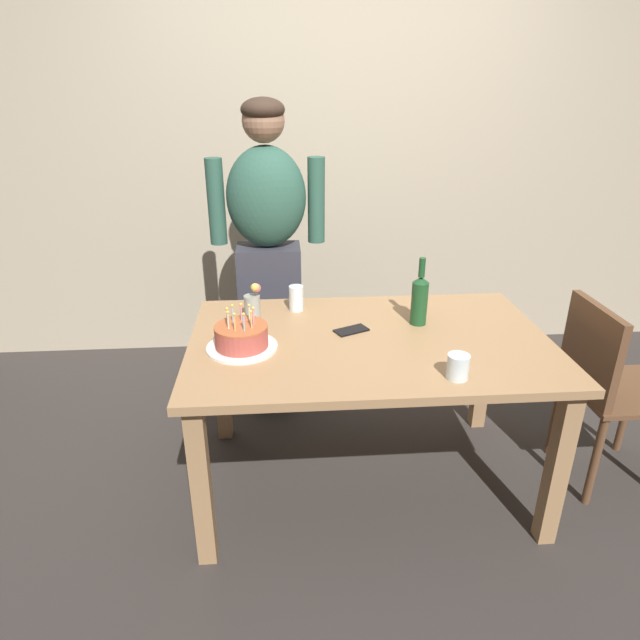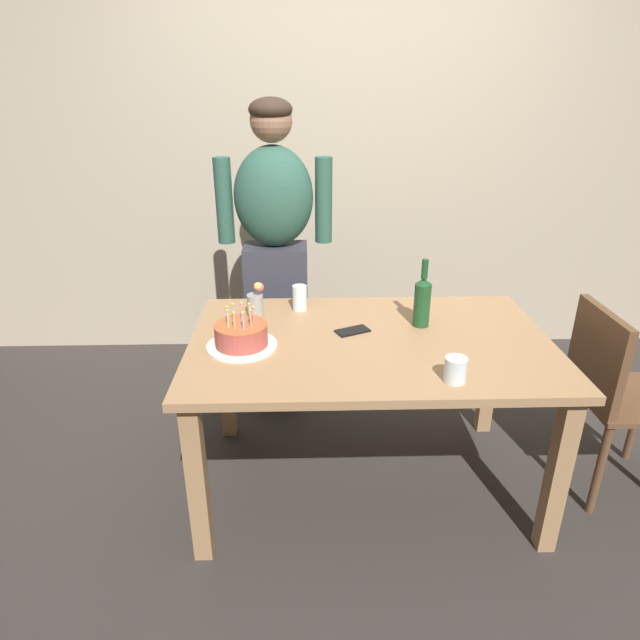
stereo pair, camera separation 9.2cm
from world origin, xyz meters
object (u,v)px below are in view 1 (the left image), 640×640
water_glass_far (458,367)px  dining_chair (606,381)px  person_man_bearded (268,255)px  cell_phone (351,330)px  wine_bottle (420,299)px  flower_vase (253,303)px  birthday_cake (242,338)px  water_glass_near (296,298)px

water_glass_far → dining_chair: size_ratio=0.11×
water_glass_far → person_man_bearded: bearing=120.9°
dining_chair → cell_phone: bearing=83.8°
wine_bottle → dining_chair: 0.90m
cell_phone → flower_vase: bearing=132.5°
cell_phone → flower_vase: size_ratio=0.85×
dining_chair → birthday_cake: bearing=90.5°
birthday_cake → cell_phone: size_ratio=1.98×
wine_bottle → flower_vase: (-0.73, 0.12, -0.05)m
cell_phone → person_man_bearded: person_man_bearded is taller
water_glass_near → person_man_bearded: bearing=105.8°
cell_phone → dining_chair: (1.12, -0.12, -0.23)m
wine_bottle → cell_phone: size_ratio=2.10×
water_glass_near → dining_chair: 1.43m
birthday_cake → water_glass_far: birthday_cake is taller
water_glass_far → flower_vase: bearing=141.1°
wine_bottle → cell_phone: bearing=-169.0°
wine_bottle → cell_phone: 0.33m
wine_bottle → person_man_bearded: size_ratio=0.18×
water_glass_near → water_glass_far: 0.88m
water_glass_far → dining_chair: (0.79, 0.31, -0.27)m
person_man_bearded → birthday_cake: bearing=83.3°
water_glass_far → water_glass_near: bearing=129.0°
cell_phone → dining_chair: dining_chair is taller
birthday_cake → flower_vase: 0.32m
water_glass_far → dining_chair: bearing=21.4°
birthday_cake → water_glass_far: bearing=-20.6°
water_glass_near → wine_bottle: 0.57m
birthday_cake → person_man_bearded: person_man_bearded is taller
water_glass_far → flower_vase: 0.97m
birthday_cake → person_man_bearded: 0.86m
dining_chair → water_glass_far: bearing=111.4°
water_glass_near → water_glass_far: bearing=-51.0°
water_glass_near → dining_chair: dining_chair is taller
water_glass_far → flower_vase: flower_vase is taller
water_glass_far → cell_phone: 0.54m
birthday_cake → water_glass_near: bearing=59.3°
flower_vase → person_man_bearded: bearing=83.1°
flower_vase → dining_chair: bearing=-11.0°
cell_phone → flower_vase: 0.47m
birthday_cake → wine_bottle: 0.79m
wine_bottle → dining_chair: wine_bottle is taller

